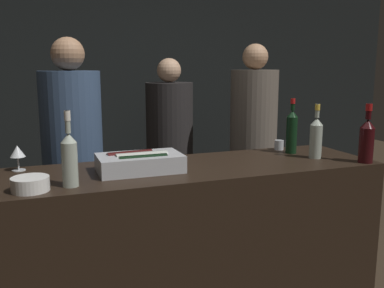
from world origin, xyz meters
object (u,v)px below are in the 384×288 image
object	(u,v)px
bowl_white	(30,184)
person_grey_polo	(73,158)
red_wine_bottle_tall	(367,139)
wine_glass	(17,152)
person_in_hoodie	(253,138)
candle_votive	(279,145)
red_wine_bottle_burgundy	(292,130)
ice_bin_with_bottles	(139,162)
white_wine_bottle	(69,157)
person_blond_tee	(170,142)
rose_wine_bottle	(316,136)

from	to	relation	value
bowl_white	person_grey_polo	distance (m)	0.91
bowl_white	red_wine_bottle_tall	distance (m)	1.82
red_wine_bottle_tall	person_grey_polo	size ratio (longest dim) A/B	0.19
wine_glass	person_in_hoodie	world-z (taller)	person_in_hoodie
candle_votive	red_wine_bottle_tall	distance (m)	0.58
wine_glass	person_in_hoodie	bearing A→B (deg)	22.68
bowl_white	red_wine_bottle_burgundy	bearing A→B (deg)	11.61
ice_bin_with_bottles	red_wine_bottle_tall	distance (m)	1.30
bowl_white	white_wine_bottle	size ratio (longest dim) A/B	0.47
white_wine_bottle	candle_votive	bearing A→B (deg)	17.19
red_wine_bottle_tall	ice_bin_with_bottles	bearing A→B (deg)	169.13
white_wine_bottle	person_grey_polo	world-z (taller)	person_grey_polo
ice_bin_with_bottles	person_in_hoodie	distance (m)	1.57
person_in_hoodie	person_blond_tee	distance (m)	0.75
candle_votive	person_grey_polo	world-z (taller)	person_grey_polo
person_grey_polo	wine_glass	bearing A→B (deg)	161.35
candle_votive	white_wine_bottle	world-z (taller)	white_wine_bottle
wine_glass	candle_votive	distance (m)	1.61
red_wine_bottle_tall	person_blond_tee	world-z (taller)	person_blond_tee
rose_wine_bottle	ice_bin_with_bottles	bearing A→B (deg)	177.71
candle_votive	red_wine_bottle_burgundy	bearing A→B (deg)	-83.52
wine_glass	person_grey_polo	xyz separation A→B (m)	(0.32, 0.44, -0.15)
red_wine_bottle_tall	person_blond_tee	size ratio (longest dim) A/B	0.21
ice_bin_with_bottles	person_grey_polo	distance (m)	0.75
ice_bin_with_bottles	white_wine_bottle	world-z (taller)	white_wine_bottle
person_in_hoodie	person_grey_polo	bearing A→B (deg)	147.52
ice_bin_with_bottles	red_wine_bottle_burgundy	world-z (taller)	red_wine_bottle_burgundy
person_in_hoodie	person_grey_polo	xyz separation A→B (m)	(-1.50, -0.31, 0.00)
white_wine_bottle	red_wine_bottle_burgundy	world-z (taller)	white_wine_bottle
ice_bin_with_bottles	bowl_white	bearing A→B (deg)	-161.15
wine_glass	candle_votive	xyz separation A→B (m)	(1.61, 0.02, -0.07)
ice_bin_with_bottles	candle_votive	xyz separation A→B (m)	(1.01, 0.26, -0.02)
rose_wine_bottle	person_grey_polo	distance (m)	1.55
red_wine_bottle_burgundy	person_in_hoodie	xyz separation A→B (m)	(0.19, 0.86, -0.20)
candle_votive	white_wine_bottle	bearing A→B (deg)	-162.81
person_grey_polo	person_blond_tee	bearing A→B (deg)	-32.98
bowl_white	candle_votive	distance (m)	1.61
person_blond_tee	red_wine_bottle_burgundy	bearing A→B (deg)	91.02
bowl_white	red_wine_bottle_tall	xyz separation A→B (m)	(1.81, -0.06, 0.10)
wine_glass	person_blond_tee	size ratio (longest dim) A/B	0.08
person_blond_tee	wine_glass	bearing A→B (deg)	28.55
candle_votive	rose_wine_bottle	world-z (taller)	rose_wine_bottle
red_wine_bottle_tall	person_in_hoodie	xyz separation A→B (m)	(-0.06, 1.24, -0.19)
red_wine_bottle_tall	person_blond_tee	bearing A→B (deg)	111.27
person_grey_polo	ice_bin_with_bottles	bearing A→B (deg)	-140.53
ice_bin_with_bottles	person_blond_tee	bearing A→B (deg)	66.94
wine_glass	person_grey_polo	distance (m)	0.56
bowl_white	rose_wine_bottle	world-z (taller)	rose_wine_bottle
ice_bin_with_bottles	red_wine_bottle_burgundy	size ratio (longest dim) A/B	1.25
wine_glass	person_grey_polo	bearing A→B (deg)	54.54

